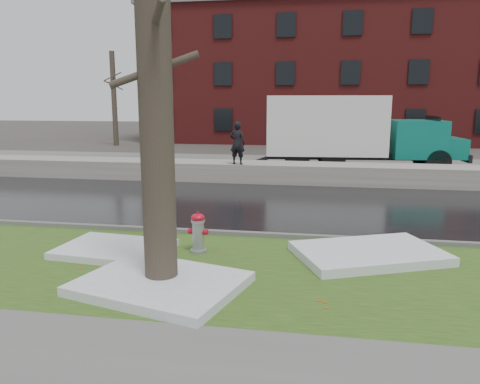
% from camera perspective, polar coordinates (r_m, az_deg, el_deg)
% --- Properties ---
extents(ground, '(120.00, 120.00, 0.00)m').
position_cam_1_polar(ground, '(10.15, -4.05, -6.96)').
color(ground, '#47423D').
rests_on(ground, ground).
extents(verge, '(60.00, 4.50, 0.04)m').
position_cam_1_polar(verge, '(9.01, -5.96, -9.25)').
color(verge, '#294717').
rests_on(verge, ground).
extents(road, '(60.00, 7.00, 0.03)m').
position_cam_1_polar(road, '(14.41, 0.19, -1.45)').
color(road, black).
rests_on(road, ground).
extents(parking_lot, '(60.00, 9.00, 0.03)m').
position_cam_1_polar(parking_lot, '(22.71, 3.75, 3.14)').
color(parking_lot, slate).
rests_on(parking_lot, ground).
extents(curb, '(60.00, 0.15, 0.14)m').
position_cam_1_polar(curb, '(11.06, -2.83, -5.04)').
color(curb, slate).
rests_on(curb, ground).
extents(snowbank, '(60.00, 1.60, 0.75)m').
position_cam_1_polar(snowbank, '(18.43, 2.36, 2.44)').
color(snowbank, '#A6A098').
rests_on(snowbank, ground).
extents(brick_building, '(26.00, 12.00, 10.00)m').
position_cam_1_polar(brick_building, '(39.42, 9.51, 13.63)').
color(brick_building, maroon).
rests_on(brick_building, ground).
extents(bg_tree_left, '(1.40, 1.62, 6.50)m').
position_cam_1_polar(bg_tree_left, '(34.49, -15.11, 11.02)').
color(bg_tree_left, '#504639').
rests_on(bg_tree_left, ground).
extents(bg_tree_center, '(1.40, 1.62, 6.50)m').
position_cam_1_polar(bg_tree_center, '(36.34, -3.60, 11.35)').
color(bg_tree_center, '#504639').
rests_on(bg_tree_center, ground).
extents(fire_hydrant, '(0.42, 0.36, 0.86)m').
position_cam_1_polar(fire_hydrant, '(9.72, -5.12, -4.73)').
color(fire_hydrant, '#95989C').
rests_on(fire_hydrant, verge).
extents(tree, '(1.37, 1.56, 6.97)m').
position_cam_1_polar(tree, '(7.74, -10.36, 13.93)').
color(tree, '#504639').
rests_on(tree, verge).
extents(box_truck, '(10.18, 3.05, 3.37)m').
position_cam_1_polar(box_truck, '(21.94, 13.13, 7.23)').
color(box_truck, black).
rests_on(box_truck, ground).
extents(worker, '(0.65, 0.48, 1.62)m').
position_cam_1_polar(worker, '(17.81, -0.32, 5.99)').
color(worker, black).
rests_on(worker, snowbank).
extents(snow_patch_near, '(3.04, 2.62, 0.16)m').
position_cam_1_polar(snow_patch_near, '(8.11, -9.64, -10.95)').
color(snow_patch_near, white).
rests_on(snow_patch_near, verge).
extents(snow_patch_far, '(2.34, 1.80, 0.14)m').
position_cam_1_polar(snow_patch_far, '(10.12, -15.01, -6.73)').
color(snow_patch_far, white).
rests_on(snow_patch_far, verge).
extents(snow_patch_side, '(3.28, 2.75, 0.18)m').
position_cam_1_polar(snow_patch_side, '(9.80, 15.44, -7.21)').
color(snow_patch_side, white).
rests_on(snow_patch_side, verge).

